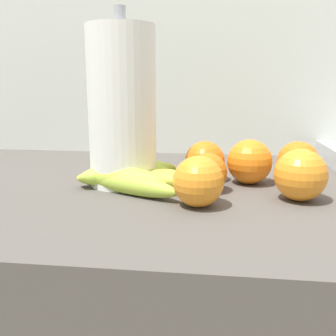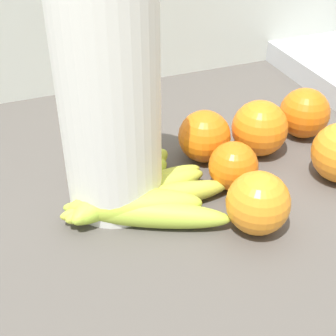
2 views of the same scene
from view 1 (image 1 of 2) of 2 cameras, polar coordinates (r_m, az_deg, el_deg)
wall_back at (r=1.13m, az=9.91°, el=-10.77°), size 1.92×0.06×1.30m
banana_bunch at (r=0.68m, az=-5.65°, el=-1.42°), size 0.22×0.19×0.04m
orange_center at (r=0.66m, az=5.84°, el=-0.64°), size 0.07×0.07×0.07m
orange_far_right at (r=0.73m, az=11.97°, el=0.91°), size 0.08×0.08×0.08m
orange_back_right at (r=0.64m, az=18.89°, el=-0.97°), size 0.08×0.08×0.08m
orange_back_left at (r=0.74m, az=5.43°, el=1.04°), size 0.08×0.08×0.08m
orange_front at (r=0.76m, az=18.53°, el=0.82°), size 0.08×0.08×0.08m
orange_right at (r=0.58m, az=4.47°, el=-1.98°), size 0.08×0.08×0.08m
paper_towel_roll at (r=0.70m, az=-6.75°, el=8.84°), size 0.12×0.12×0.31m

